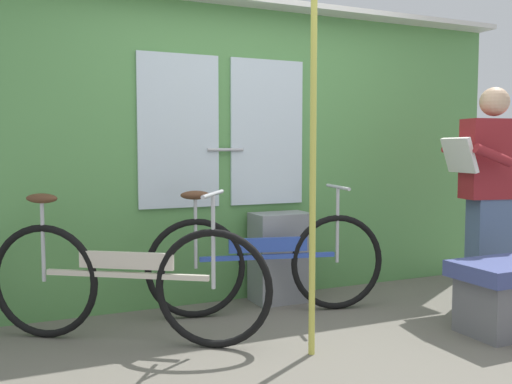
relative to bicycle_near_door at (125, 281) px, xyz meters
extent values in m
cube|color=#666056|center=(1.07, -0.73, -0.39)|extent=(5.58, 4.40, 0.04)
cube|color=#56934C|center=(1.07, 0.67, 0.73)|extent=(4.58, 0.08, 2.20)
cube|color=silver|center=(0.52, 0.62, 0.90)|extent=(0.60, 0.02, 1.10)
cube|color=silver|center=(1.22, 0.62, 0.90)|extent=(0.60, 0.02, 1.10)
cylinder|color=#B2B2B7|center=(0.87, 0.60, 0.77)|extent=(0.28, 0.02, 0.02)
cube|color=silver|center=(1.07, 0.57, 1.85)|extent=(4.58, 0.28, 0.04)
torus|color=black|center=(0.45, -0.30, -0.02)|extent=(0.60, 0.43, 0.70)
torus|color=black|center=(-0.43, 0.29, -0.02)|extent=(0.60, 0.43, 0.70)
cube|color=beige|center=(0.01, -0.01, 0.04)|extent=(0.85, 0.59, 0.03)
cube|color=beige|center=(0.01, -0.01, 0.12)|extent=(0.50, 0.35, 0.10)
cylinder|color=#B7B7BC|center=(-0.43, 0.29, 0.23)|extent=(0.02, 0.02, 0.51)
ellipsoid|color=brown|center=(-0.43, 0.29, 0.48)|extent=(0.22, 0.19, 0.06)
cylinder|color=#B7B7BC|center=(0.45, -0.30, 0.25)|extent=(0.02, 0.02, 0.55)
cylinder|color=#B7B7BC|center=(0.45, -0.30, 0.52)|extent=(0.27, 0.38, 0.02)
torus|color=black|center=(1.53, 0.08, -0.03)|extent=(0.68, 0.19, 0.68)
torus|color=black|center=(0.54, 0.30, -0.03)|extent=(0.68, 0.19, 0.68)
cube|color=#2D4CB2|center=(1.03, 0.19, 0.03)|extent=(0.94, 0.24, 0.03)
cube|color=#2D4CB2|center=(1.03, 0.19, 0.11)|extent=(0.55, 0.15, 0.10)
cylinder|color=#B7B7BC|center=(0.54, 0.30, 0.22)|extent=(0.02, 0.02, 0.50)
ellipsoid|color=brown|center=(0.54, 0.30, 0.47)|extent=(0.21, 0.13, 0.06)
cylinder|color=#B7B7BC|center=(1.53, 0.08, 0.24)|extent=(0.02, 0.02, 0.54)
cylinder|color=#B7B7BC|center=(1.53, 0.08, 0.51)|extent=(0.12, 0.43, 0.02)
cube|color=slate|center=(2.67, -0.23, 0.02)|extent=(0.34, 0.23, 0.78)
cube|color=maroon|center=(2.67, -0.23, 0.70)|extent=(0.47, 0.28, 0.59)
sphere|color=tan|center=(2.67, -0.23, 1.12)|extent=(0.21, 0.21, 0.21)
cube|color=silver|center=(2.39, -0.17, 0.73)|extent=(0.17, 0.35, 0.26)
cylinder|color=maroon|center=(2.49, -0.40, 0.73)|extent=(0.31, 0.13, 0.17)
cylinder|color=maroon|center=(2.57, -0.01, 0.73)|extent=(0.31, 0.13, 0.17)
cube|color=gray|center=(1.26, 0.45, -0.04)|extent=(0.43, 0.28, 0.67)
cylinder|color=#C6C14C|center=(0.91, -0.62, 0.73)|extent=(0.04, 0.04, 2.20)
cube|color=#3D477F|center=(2.23, -0.80, 0.03)|extent=(0.70, 0.44, 0.10)
cube|color=slate|center=(2.23, -0.80, -0.20)|extent=(0.60, 0.36, 0.35)
camera|label=1|loc=(-0.66, -3.34, 0.78)|focal=40.00mm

